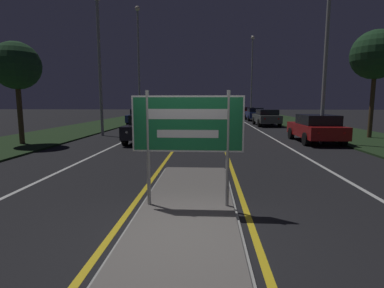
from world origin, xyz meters
TOP-DOWN VIEW (x-y plane):
  - ground_plane at (0.00, 0.00)m, footprint 160.00×160.00m
  - median_island at (0.00, 1.34)m, footprint 1.93×7.01m
  - verge_left at (-9.50, 20.00)m, footprint 5.00×100.00m
  - verge_right at (9.50, 20.00)m, footprint 5.00×100.00m
  - centre_line_yellow_left at (-1.16, 25.00)m, footprint 0.12×70.00m
  - centre_line_yellow_right at (1.16, 25.00)m, footprint 0.12×70.00m
  - lane_line_white_left at (-4.20, 25.00)m, footprint 0.12×70.00m
  - lane_line_white_right at (4.20, 25.00)m, footprint 0.12×70.00m
  - edge_line_white_left at (-7.20, 25.00)m, footprint 0.10×70.00m
  - edge_line_white_right at (7.20, 25.00)m, footprint 0.10×70.00m
  - highway_sign at (0.00, 1.33)m, footprint 2.16×0.07m
  - streetlight_left_near at (-6.37, 14.26)m, footprint 0.62×0.62m
  - streetlight_left_far at (-6.39, 24.94)m, footprint 0.47×0.47m
  - streetlight_right_near at (6.13, 11.11)m, footprint 0.52×0.52m
  - streetlight_right_far at (6.21, 37.57)m, footprint 0.47×0.47m
  - car_receding_0 at (6.07, 11.72)m, footprint 2.01×4.36m
  - car_receding_1 at (5.59, 22.89)m, footprint 1.95×4.83m
  - car_receding_2 at (5.68, 30.50)m, footprint 1.86×4.41m
  - car_receding_3 at (6.02, 40.14)m, footprint 2.04×4.24m
  - car_approaching_0 at (-2.85, 11.49)m, footprint 2.02×4.22m
  - car_approaching_1 at (-6.01, 23.78)m, footprint 1.97×4.62m
  - car_approaching_2 at (-5.79, 37.35)m, footprint 1.90×4.84m
  - roadside_palm_left at (-8.85, 9.85)m, footprint 2.27×2.27m
  - roadside_palm_right at (9.78, 13.51)m, footprint 2.73×2.73m

SIDE VIEW (x-z plane):
  - ground_plane at x=0.00m, z-range 0.00..0.00m
  - centre_line_yellow_left at x=-1.16m, z-range 0.00..0.01m
  - centre_line_yellow_right at x=1.16m, z-range 0.00..0.01m
  - lane_line_white_left at x=-4.20m, z-range 0.00..0.01m
  - lane_line_white_right at x=4.20m, z-range 0.00..0.01m
  - edge_line_white_left at x=-7.20m, z-range 0.00..0.01m
  - edge_line_white_right at x=7.20m, z-range 0.00..0.01m
  - verge_left at x=-9.50m, z-range 0.00..0.08m
  - verge_right at x=9.50m, z-range 0.00..0.08m
  - median_island at x=0.00m, z-range -0.01..0.09m
  - car_receding_3 at x=6.02m, z-range 0.05..1.43m
  - car_approaching_2 at x=-5.79m, z-range 0.04..1.45m
  - car_approaching_1 at x=-6.01m, z-range 0.04..1.50m
  - car_approaching_0 at x=-2.85m, z-range 0.04..1.50m
  - car_receding_2 at x=5.68m, z-range 0.04..1.51m
  - car_receding_0 at x=6.07m, z-range 0.04..1.51m
  - car_receding_1 at x=5.59m, z-range 0.05..1.53m
  - highway_sign at x=0.00m, z-range 0.52..2.78m
  - roadside_palm_left at x=-8.85m, z-range 1.37..6.29m
  - roadside_palm_right at x=9.78m, z-range 1.71..7.77m
  - streetlight_right_near at x=6.13m, z-range 1.32..10.60m
  - streetlight_left_near at x=-6.37m, z-range 1.79..10.57m
  - streetlight_right_far at x=6.21m, z-range 1.10..11.97m
  - streetlight_left_far at x=-6.39m, z-range 1.07..12.16m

